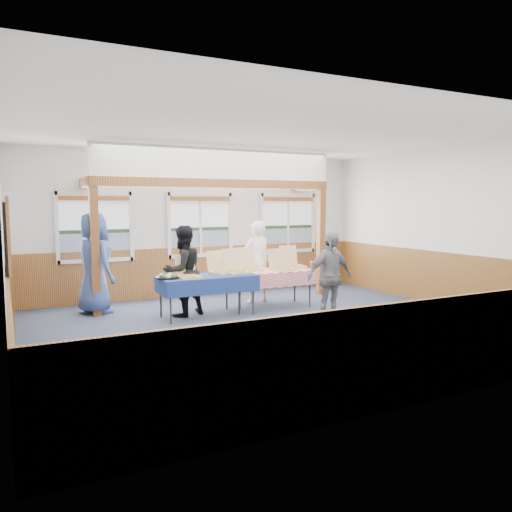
{
  "coord_description": "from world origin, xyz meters",
  "views": [
    {
      "loc": [
        -3.99,
        -7.2,
        2.08
      ],
      "look_at": [
        0.17,
        1.0,
        1.11
      ],
      "focal_mm": 35.0,
      "sensor_mm": 36.0,
      "label": 1
    }
  ],
  "objects": [
    {
      "name": "floor",
      "position": [
        0.0,
        0.0,
        0.0
      ],
      "size": [
        8.0,
        8.0,
        0.0
      ],
      "primitive_type": "plane",
      "color": "#293043",
      "rests_on": "ground"
    },
    {
      "name": "ceiling",
      "position": [
        0.0,
        0.0,
        3.2
      ],
      "size": [
        8.0,
        8.0,
        0.0
      ],
      "primitive_type": "plane",
      "rotation": [
        3.14,
        0.0,
        0.0
      ],
      "color": "white",
      "rests_on": "wall_back"
    },
    {
      "name": "wall_back",
      "position": [
        0.0,
        3.5,
        1.6
      ],
      "size": [
        8.0,
        0.0,
        8.0
      ],
      "primitive_type": "plane",
      "rotation": [
        1.57,
        0.0,
        0.0
      ],
      "color": "silver",
      "rests_on": "floor"
    },
    {
      "name": "wall_front",
      "position": [
        0.0,
        -3.5,
        1.6
      ],
      "size": [
        8.0,
        0.0,
        8.0
      ],
      "primitive_type": "plane",
      "rotation": [
        -1.57,
        0.0,
        0.0
      ],
      "color": "silver",
      "rests_on": "floor"
    },
    {
      "name": "wall_left",
      "position": [
        -4.0,
        0.0,
        1.6
      ],
      "size": [
        0.0,
        8.0,
        8.0
      ],
      "primitive_type": "plane",
      "rotation": [
        1.57,
        0.0,
        1.57
      ],
      "color": "silver",
      "rests_on": "floor"
    },
    {
      "name": "wall_right",
      "position": [
        4.0,
        0.0,
        1.6
      ],
      "size": [
        0.0,
        8.0,
        8.0
      ],
      "primitive_type": "plane",
      "rotation": [
        1.57,
        0.0,
        -1.57
      ],
      "color": "silver",
      "rests_on": "floor"
    },
    {
      "name": "wainscot_back",
      "position": [
        0.0,
        3.48,
        0.55
      ],
      "size": [
        7.98,
        0.05,
        1.1
      ],
      "primitive_type": "cube",
      "color": "brown",
      "rests_on": "floor"
    },
    {
      "name": "wainscot_front",
      "position": [
        0.0,
        -3.48,
        0.55
      ],
      "size": [
        7.98,
        0.05,
        1.1
      ],
      "primitive_type": "cube",
      "color": "brown",
      "rests_on": "floor"
    },
    {
      "name": "wainscot_left",
      "position": [
        -3.98,
        0.0,
        0.55
      ],
      "size": [
        0.05,
        6.98,
        1.1
      ],
      "primitive_type": "cube",
      "color": "brown",
      "rests_on": "floor"
    },
    {
      "name": "wainscot_right",
      "position": [
        3.98,
        0.0,
        0.55
      ],
      "size": [
        0.05,
        6.98,
        1.1
      ],
      "primitive_type": "cube",
      "color": "brown",
      "rests_on": "floor"
    },
    {
      "name": "cased_opening",
      "position": [
        -3.96,
        0.9,
        1.05
      ],
      "size": [
        0.06,
        1.3,
        2.1
      ],
      "primitive_type": "cube",
      "color": "#2E2E2E",
      "rests_on": "wall_left"
    },
    {
      "name": "window_left",
      "position": [
        -2.3,
        3.46,
        1.68
      ],
      "size": [
        1.56,
        0.1,
        1.46
      ],
      "color": "white",
      "rests_on": "wall_back"
    },
    {
      "name": "window_mid",
      "position": [
        0.0,
        3.46,
        1.68
      ],
      "size": [
        1.56,
        0.1,
        1.46
      ],
      "color": "white",
      "rests_on": "wall_back"
    },
    {
      "name": "window_right",
      "position": [
        2.3,
        3.46,
        1.68
      ],
      "size": [
        1.56,
        0.1,
        1.46
      ],
      "color": "white",
      "rests_on": "wall_back"
    },
    {
      "name": "post_left",
      "position": [
        -2.5,
        2.3,
        1.2
      ],
      "size": [
        0.15,
        0.15,
        2.4
      ],
      "primitive_type": "cube",
      "color": "brown",
      "rests_on": "floor"
    },
    {
      "name": "post_right",
      "position": [
        2.5,
        2.3,
        1.2
      ],
      "size": [
        0.15,
        0.15,
        2.4
      ],
      "primitive_type": "cube",
      "color": "brown",
      "rests_on": "floor"
    },
    {
      "name": "cross_beam",
      "position": [
        0.0,
        2.3,
        2.49
      ],
      "size": [
        5.15,
        0.18,
        0.18
      ],
      "primitive_type": "cube",
      "color": "brown",
      "rests_on": "post_left"
    },
    {
      "name": "table_left",
      "position": [
        -0.67,
        1.33,
        0.7
      ],
      "size": [
        1.94,
        1.39,
        0.76
      ],
      "rotation": [
        0.0,
        0.0,
        -0.35
      ],
      "color": "#2E2E2E",
      "rests_on": "floor"
    },
    {
      "name": "table_right",
      "position": [
        0.69,
        1.47,
        0.7
      ],
      "size": [
        1.85,
        1.04,
        0.76
      ],
      "rotation": [
        0.0,
        0.0,
        0.15
      ],
      "color": "#2E2E2E",
      "rests_on": "floor"
    },
    {
      "name": "pizza_box_a",
      "position": [
        -1.07,
        1.22,
        0.82
      ],
      "size": [
        0.37,
        0.46,
        0.41
      ],
      "rotation": [
        0.0,
        0.0,
        -0.0
      ],
      "color": "#D9B590",
      "rests_on": "table_left"
    },
    {
      "name": "pizza_box_b",
      "position": [
        -0.33,
        1.49,
        0.82
      ],
      "size": [
        0.49,
        0.55,
        0.42
      ],
      "rotation": [
        0.0,
        0.0,
        0.26
      ],
      "color": "#D9B590",
      "rests_on": "table_left"
    },
    {
      "name": "pizza_box_c",
      "position": [
        -0.05,
        1.37,
        0.83
      ],
      "size": [
        0.43,
        0.52,
        0.46
      ],
      "rotation": [
        0.0,
        0.0,
        -0.03
      ],
      "color": "#D9B590",
      "rests_on": "table_right"
    },
    {
      "name": "pizza_box_d",
      "position": [
        0.35,
        1.66,
        0.82
      ],
      "size": [
        0.41,
        0.5,
        0.44
      ],
      "rotation": [
        0.0,
        0.0,
        -0.02
      ],
      "color": "#D9B590",
      "rests_on": "table_right"
    },
    {
      "name": "pizza_box_e",
      "position": [
        0.94,
        1.39,
        0.82
      ],
      "size": [
        0.42,
        0.5,
        0.42
      ],
      "rotation": [
        0.0,
        0.0,
        0.09
      ],
      "color": "#D9B590",
      "rests_on": "table_right"
    },
    {
      "name": "pizza_box_f",
      "position": [
        1.35,
        1.61,
        0.82
      ],
      "size": [
        0.42,
        0.51,
        0.45
      ],
      "rotation": [
        0.0,
        0.0,
        -0.02
      ],
      "color": "#D9B590",
      "rests_on": "table_right"
    },
    {
      "name": "veggie_tray",
      "position": [
        -1.42,
        1.33,
        0.79
      ],
      "size": [
        0.43,
        0.43,
        0.1
      ],
      "color": "black",
      "rests_on": "table_left"
    },
    {
      "name": "drink_glass",
      "position": [
        1.54,
        1.22,
        0.83
      ],
      "size": [
        0.07,
        0.07,
        0.15
      ],
      "primitive_type": "cylinder",
      "color": "#995219",
      "rests_on": "table_right"
    },
    {
      "name": "woman_white",
      "position": [
        0.74,
        2.1,
        0.86
      ],
      "size": [
        0.67,
        0.47,
        1.73
      ],
      "primitive_type": "imported",
      "rotation": [
        0.0,
        0.0,
        3.24
      ],
      "color": "white",
      "rests_on": "floor"
    },
    {
      "name": "woman_black",
      "position": [
        -1.06,
        1.57,
        0.84
      ],
      "size": [
        0.98,
        0.87,
        1.68
      ],
      "primitive_type": "imported",
      "rotation": [
        0.0,
        0.0,
        3.47
      ],
      "color": "black",
      "rests_on": "floor"
    },
    {
      "name": "man_blue",
      "position": [
        -2.48,
        2.52,
        0.96
      ],
      "size": [
        0.9,
        1.1,
        1.93
      ],
      "primitive_type": "imported",
      "rotation": [
        0.0,
        0.0,
        1.93
      ],
      "color": "#32497F",
      "rests_on": "floor"
    },
    {
      "name": "person_grey",
      "position": [
        1.12,
        -0.01,
        0.8
      ],
      "size": [
        0.96,
        0.45,
        1.6
      ],
      "primitive_type": "imported",
      "rotation": [
        0.0,
        0.0,
        0.06
      ],
      "color": "slate",
      "rests_on": "floor"
    }
  ]
}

